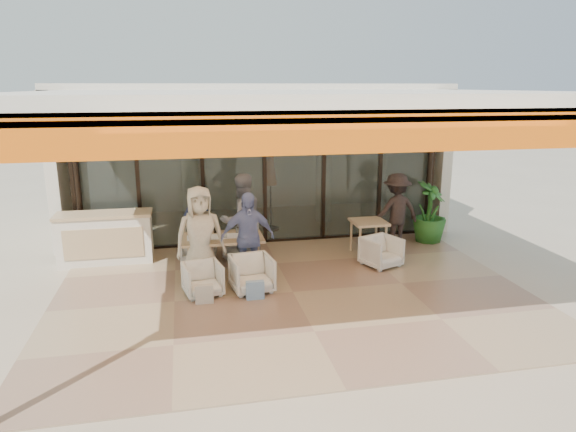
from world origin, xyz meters
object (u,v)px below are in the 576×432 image
Objects in this scene: host_counter at (106,238)px; potted_palm at (429,212)px; dining_table at (222,239)px; standing_woman at (396,211)px; chair_near_left at (203,278)px; side_table at (369,226)px; chair_far_left at (199,243)px; diner_grey at (242,220)px; side_chair at (381,251)px; diner_cream at (200,236)px; chair_far_right at (240,243)px; diner_navy at (199,229)px; chair_near_right at (252,272)px; diner_periwinkle at (248,237)px.

potted_palm is at bearing 0.18° from host_counter.
standing_woman reaches higher than dining_table.
dining_table is 1.11m from chair_near_left.
host_counter is 1.11× the size of standing_woman.
dining_table is at bearing 5.80° from standing_woman.
standing_woman is (3.86, 0.90, 0.15)m from dining_table.
chair_far_left is at bearing 173.23° from side_table.
diner_grey is 2.68m from side_table.
host_counter is 2.77× the size of side_chair.
diner_cream reaches higher than standing_woman.
diner_cream reaches higher than side_chair.
host_counter is at bearing 14.63° from chair_far_right.
host_counter reaches higher than side_chair.
chair_far_left is 0.67m from diner_navy.
standing_woman is at bearing 34.04° from side_chair.
chair_near_left is 0.77m from diner_cream.
chair_near_right is at bearing -154.36° from potted_palm.
chair_far_left is 0.42× the size of standing_woman.
host_counter is 3.11m from diner_periwinkle.
diner_periwinkle is 2.85m from side_table.
dining_table is 1.08m from chair_far_left.
diner_grey is 1.02× the size of diner_cream.
chair_near_right is 0.69m from diner_periwinkle.
host_counter is at bearing 144.28° from side_chair.
side_table is at bearing 21.02° from chair_near_right.
diner_cream is at bearing -132.02° from dining_table.
chair_far_right is 2.08m from chair_near_left.
potted_palm is (4.34, 1.58, -0.13)m from diner_periwinkle.
chair_near_right reaches higher than chair_far_left.
dining_table reaches higher than chair_near_right.
chair_near_right is 3.93m from standing_woman.
diner_periwinkle reaches higher than chair_far_right.
diner_cream is 4.48m from standing_woman.
diner_cream is at bearing 107.69° from diner_navy.
chair_far_left is 4.30m from standing_woman.
standing_woman is (3.43, 0.46, -0.09)m from diner_grey.
diner_navy is at bearing 112.90° from chair_near_right.
standing_woman is at bearing 167.51° from diner_grey.
chair_far_right is at bearing 54.52° from chair_near_left.
potted_palm is (5.18, 1.58, -0.20)m from diner_cream.
side_table is at bearing -178.56° from chair_far_left.
side_table is (2.67, 0.98, -0.19)m from diner_periwinkle.
side_table is (3.51, -0.42, 0.29)m from chair_far_left.
chair_near_left is at bearing 16.18° from standing_woman.
diner_periwinkle is at bearing 69.95° from diner_grey.
diner_grey reaches higher than host_counter.
side_chair is (3.51, 0.23, -0.57)m from diner_cream.
diner_grey reaches higher than side_table.
side_chair is at bearing 0.35° from diner_periwinkle.
diner_grey is 1.11× the size of diner_periwinkle.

